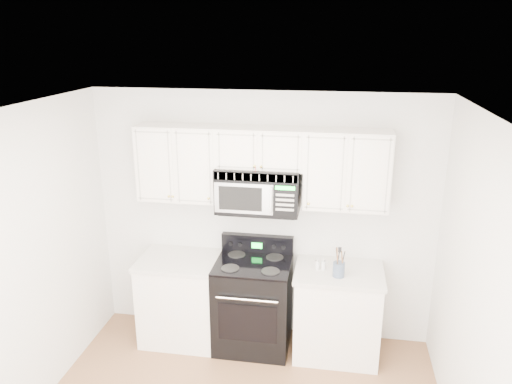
# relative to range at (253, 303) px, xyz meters

# --- Properties ---
(room) EXTENTS (3.51, 3.51, 2.61)m
(room) POSITION_rel_range_xyz_m (0.05, -1.43, 0.82)
(room) COLOR brown
(room) RESTS_ON ground
(base_cabinet_left) EXTENTS (0.86, 0.65, 0.92)m
(base_cabinet_left) POSITION_rel_range_xyz_m (-0.75, 0.00, -0.06)
(base_cabinet_left) COLOR white
(base_cabinet_left) RESTS_ON ground
(base_cabinet_right) EXTENTS (0.86, 0.65, 0.92)m
(base_cabinet_right) POSITION_rel_range_xyz_m (0.85, 0.00, -0.06)
(base_cabinet_right) COLOR white
(base_cabinet_right) RESTS_ON ground
(range) EXTENTS (0.75, 0.69, 1.12)m
(range) POSITION_rel_range_xyz_m (0.00, 0.00, 0.00)
(range) COLOR black
(range) RESTS_ON ground
(upper_cabinets) EXTENTS (2.44, 0.37, 0.75)m
(upper_cabinets) POSITION_rel_range_xyz_m (0.05, 0.15, 1.45)
(upper_cabinets) COLOR white
(upper_cabinets) RESTS_ON ground
(microwave) EXTENTS (0.80, 0.45, 0.44)m
(microwave) POSITION_rel_range_xyz_m (0.03, 0.11, 1.19)
(microwave) COLOR black
(microwave) RESTS_ON ground
(utensil_crock) EXTENTS (0.11, 0.11, 0.30)m
(utensil_crock) POSITION_rel_range_xyz_m (0.84, -0.12, 0.52)
(utensil_crock) COLOR #47586B
(utensil_crock) RESTS_ON base_cabinet_right
(shaker_salt) EXTENTS (0.04, 0.04, 0.11)m
(shaker_salt) POSITION_rel_range_xyz_m (0.64, -0.01, 0.49)
(shaker_salt) COLOR silver
(shaker_salt) RESTS_ON base_cabinet_right
(shaker_pepper) EXTENTS (0.04, 0.04, 0.11)m
(shaker_pepper) POSITION_rel_range_xyz_m (0.70, -0.00, 0.49)
(shaker_pepper) COLOR silver
(shaker_pepper) RESTS_ON base_cabinet_right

